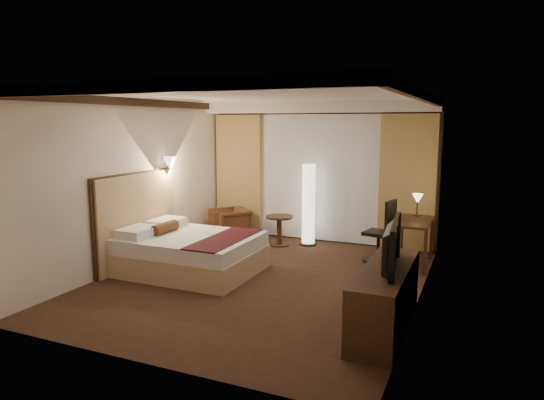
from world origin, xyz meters
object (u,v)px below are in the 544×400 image
at_px(desk, 413,243).
at_px(television, 385,239).
at_px(armchair, 230,223).
at_px(floor_lamp, 308,205).
at_px(side_table, 279,231).
at_px(dresser, 385,298).
at_px(office_chair, 379,231).
at_px(bed, 191,253).

xyz_separation_m(desk, television, (0.02, -2.69, 0.67)).
xyz_separation_m(armchair, floor_lamp, (1.54, 0.29, 0.43)).
xyz_separation_m(side_table, desk, (2.50, -0.31, 0.09)).
xyz_separation_m(armchair, side_table, (1.06, 0.01, -0.07)).
bearing_deg(desk, side_table, 172.88).
distance_m(armchair, side_table, 1.06).
bearing_deg(dresser, office_chair, 102.79).
height_order(office_chair, dresser, office_chair).
distance_m(desk, office_chair, 0.57).
bearing_deg(television, bed, 67.64).
distance_m(floor_lamp, office_chair, 1.61).
distance_m(armchair, dresser, 4.68).
relative_size(side_table, office_chair, 0.53).
xyz_separation_m(side_table, television, (2.52, -3.00, 0.76)).
bearing_deg(floor_lamp, television, -58.16).
height_order(bed, office_chair, office_chair).
relative_size(desk, office_chair, 1.02).
bearing_deg(desk, armchair, 175.18).
bearing_deg(desk, office_chair, -174.80).
bearing_deg(side_table, bed, -107.08).
distance_m(side_table, floor_lamp, 0.74).
height_order(bed, armchair, armchair).
bearing_deg(office_chair, bed, -134.64).
bearing_deg(side_table, floor_lamp, 29.39).
relative_size(side_table, television, 0.50).
height_order(desk, television, television).
height_order(armchair, television, television).
bearing_deg(dresser, bed, 163.66).
bearing_deg(bed, armchair, 101.61).
distance_m(office_chair, television, 2.75).
bearing_deg(television, floor_lamp, 25.97).
bearing_deg(armchair, dresser, -0.79).
xyz_separation_m(desk, dresser, (0.05, -2.69, -0.02)).
bearing_deg(bed, office_chair, 33.43).
relative_size(desk, dresser, 0.59).
height_order(armchair, desk, desk).
xyz_separation_m(bed, side_table, (0.64, 2.07, -0.01)).
bearing_deg(floor_lamp, armchair, -169.51).
bearing_deg(office_chair, television, -65.90).
height_order(floor_lamp, office_chair, floor_lamp).
relative_size(armchair, side_table, 1.23).
distance_m(floor_lamp, television, 3.86).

